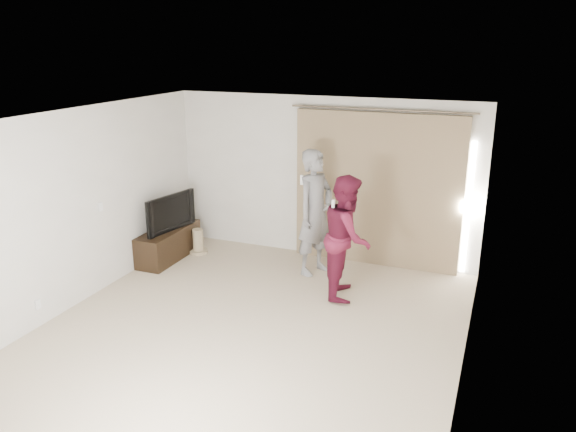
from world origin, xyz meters
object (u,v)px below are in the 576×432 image
object	(u,v)px
tv_console	(169,244)
person_woman	(347,237)
person_man	(315,213)
tv	(166,212)

from	to	relation	value
tv_console	person_woman	xyz separation A→B (m)	(3.07, -0.26, 0.61)
tv_console	person_man	bearing A→B (deg)	8.07
tv_console	person_woman	size ratio (longest dim) A/B	0.75
tv	person_woman	xyz separation A→B (m)	(3.07, -0.26, 0.07)
tv_console	person_woman	distance (m)	3.14
tv	person_man	world-z (taller)	person_man
person_man	tv	bearing A→B (deg)	-171.93
tv	person_man	size ratio (longest dim) A/B	0.54
tv_console	person_man	world-z (taller)	person_man
tv	person_man	xyz separation A→B (m)	(2.40, 0.34, 0.16)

